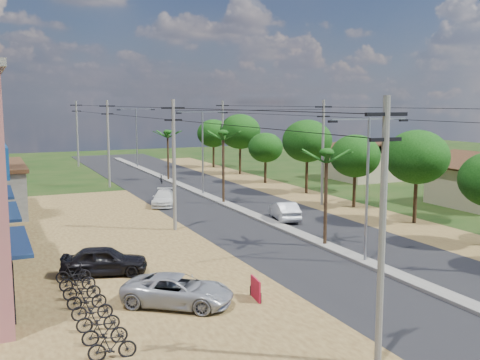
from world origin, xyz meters
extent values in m
plane|color=black|center=(0.00, 0.00, 0.00)|extent=(160.00, 160.00, 0.00)
cube|color=black|center=(0.00, 15.00, 0.02)|extent=(12.00, 110.00, 0.04)
cube|color=#605E56|center=(0.00, 18.00, 0.09)|extent=(1.00, 90.00, 0.18)
cube|color=#543B1D|center=(-15.00, 8.00, 0.02)|extent=(18.00, 46.00, 0.04)
cube|color=#543B1D|center=(8.50, 15.00, 0.01)|extent=(5.00, 90.00, 0.03)
cube|color=#102143|center=(-17.60, 0.00, 3.10)|extent=(0.80, 5.40, 0.15)
cube|color=black|center=(-17.95, 0.00, 1.30)|extent=(0.10, 3.00, 2.40)
cube|color=navy|center=(-17.92, 0.00, 6.50)|extent=(0.12, 4.20, 1.20)
cube|color=#102143|center=(-17.60, 7.00, 3.10)|extent=(0.80, 5.40, 0.15)
cube|color=black|center=(-17.95, 7.00, 1.30)|extent=(0.10, 3.00, 2.40)
cube|color=navy|center=(-17.92, 7.00, 5.85)|extent=(0.12, 4.20, 1.20)
cube|color=#102143|center=(-17.60, 14.00, 3.10)|extent=(0.80, 5.40, 0.15)
cube|color=black|center=(-17.95, 14.00, 1.30)|extent=(0.10, 3.00, 2.40)
cube|color=tan|center=(21.00, 28.00, 1.65)|extent=(7.00, 7.00, 3.30)
cylinder|color=black|center=(9.70, 7.00, 2.27)|extent=(0.28, 0.28, 4.55)
ellipsoid|color=black|center=(9.70, 7.00, 4.88)|extent=(4.60, 4.60, 3.91)
cylinder|color=black|center=(9.40, 14.00, 2.03)|extent=(0.28, 0.28, 4.06)
ellipsoid|color=black|center=(9.40, 14.00, 4.35)|extent=(4.20, 4.20, 3.57)
cylinder|color=black|center=(9.60, 22.00, 2.38)|extent=(0.28, 0.28, 4.76)
ellipsoid|color=black|center=(9.60, 22.00, 5.10)|extent=(4.80, 4.80, 4.08)
cylinder|color=black|center=(9.20, 30.00, 1.82)|extent=(0.28, 0.28, 3.64)
ellipsoid|color=black|center=(9.20, 30.00, 3.90)|extent=(3.80, 3.80, 3.23)
cylinder|color=black|center=(9.80, 38.00, 2.45)|extent=(0.28, 0.28, 4.90)
ellipsoid|color=black|center=(9.80, 38.00, 5.25)|extent=(5.00, 5.00, 4.25)
cylinder|color=black|center=(9.50, 46.00, 2.17)|extent=(0.28, 0.28, 4.34)
ellipsoid|color=black|center=(9.50, 46.00, 4.65)|extent=(4.40, 4.40, 3.74)
cylinder|color=black|center=(0.00, 4.00, 2.90)|extent=(0.22, 0.22, 5.80)
cylinder|color=black|center=(0.00, 20.00, 3.10)|extent=(0.22, 0.22, 6.20)
cylinder|color=black|center=(0.00, 36.00, 2.75)|extent=(0.22, 0.22, 5.50)
cylinder|color=gray|center=(0.00, 0.00, 4.00)|extent=(0.16, 0.16, 8.00)
cube|color=gray|center=(1.20, 0.00, 7.90)|extent=(2.40, 0.08, 0.08)
cube|color=gray|center=(-1.20, 0.00, 7.90)|extent=(2.40, 0.08, 0.08)
cube|color=black|center=(2.30, 0.00, 7.80)|extent=(0.50, 0.18, 0.12)
cube|color=black|center=(-2.30, 0.00, 7.80)|extent=(0.50, 0.18, 0.12)
cylinder|color=gray|center=(0.00, 25.00, 4.00)|extent=(0.16, 0.16, 8.00)
cube|color=gray|center=(1.20, 25.00, 7.90)|extent=(2.40, 0.08, 0.08)
cube|color=gray|center=(-1.20, 25.00, 7.90)|extent=(2.40, 0.08, 0.08)
cube|color=black|center=(2.30, 25.00, 7.80)|extent=(0.50, 0.18, 0.12)
cube|color=black|center=(-2.30, 25.00, 7.80)|extent=(0.50, 0.18, 0.12)
cylinder|color=gray|center=(0.00, 50.00, 4.00)|extent=(0.16, 0.16, 8.00)
cube|color=gray|center=(1.20, 50.00, 7.90)|extent=(2.40, 0.08, 0.08)
cube|color=gray|center=(-1.20, 50.00, 7.90)|extent=(2.40, 0.08, 0.08)
cube|color=black|center=(2.30, 50.00, 7.80)|extent=(0.50, 0.18, 0.12)
cube|color=black|center=(-2.30, 50.00, 7.80)|extent=(0.50, 0.18, 0.12)
cylinder|color=#605E56|center=(-7.00, -10.00, 4.50)|extent=(0.24, 0.24, 9.00)
cube|color=black|center=(-7.00, -10.00, 8.40)|extent=(1.60, 0.12, 0.12)
cube|color=black|center=(-7.00, -10.00, 7.60)|extent=(1.20, 0.12, 0.12)
cylinder|color=#605E56|center=(-7.00, 12.00, 4.50)|extent=(0.24, 0.24, 9.00)
cube|color=black|center=(-7.00, 12.00, 8.40)|extent=(1.60, 0.12, 0.12)
cube|color=black|center=(-7.00, 12.00, 7.60)|extent=(1.20, 0.12, 0.12)
cylinder|color=#605E56|center=(-7.00, 34.00, 4.50)|extent=(0.24, 0.24, 9.00)
cube|color=black|center=(-7.00, 34.00, 8.40)|extent=(1.60, 0.12, 0.12)
cube|color=black|center=(-7.00, 34.00, 7.60)|extent=(1.20, 0.12, 0.12)
cylinder|color=#605E56|center=(-7.00, 55.00, 4.50)|extent=(0.24, 0.24, 9.00)
cube|color=black|center=(-7.00, 55.00, 8.40)|extent=(1.60, 0.12, 0.12)
cube|color=black|center=(-7.00, 55.00, 7.60)|extent=(1.20, 0.12, 0.12)
cylinder|color=#605E56|center=(7.50, 16.00, 4.50)|extent=(0.24, 0.24, 9.00)
cube|color=black|center=(7.50, 16.00, 8.40)|extent=(1.60, 0.12, 0.12)
cube|color=black|center=(7.50, 16.00, 7.60)|extent=(1.20, 0.12, 0.12)
cylinder|color=#605E56|center=(7.50, 38.00, 4.50)|extent=(0.24, 0.24, 9.00)
cube|color=black|center=(7.50, 38.00, 8.40)|extent=(1.60, 0.12, 0.12)
cube|color=black|center=(7.50, 38.00, 7.60)|extent=(1.20, 0.12, 0.12)
imported|color=#9C9FA4|center=(1.50, 11.81, 0.69)|extent=(2.42, 4.44, 1.39)
imported|color=silver|center=(-4.98, 21.31, 0.63)|extent=(3.29, 4.72, 1.27)
imported|color=#9C9FA4|center=(-11.39, -1.96, 0.67)|extent=(5.18, 4.67, 1.34)
imported|color=black|center=(-13.41, 3.82, 0.74)|extent=(4.64, 2.93, 1.47)
imported|color=black|center=(-5.00, 21.97, 0.45)|extent=(1.05, 1.80, 0.89)
imported|color=black|center=(-1.41, 34.05, 0.50)|extent=(0.78, 1.71, 0.99)
cube|color=maroon|center=(-8.00, -2.68, 0.50)|extent=(0.24, 1.21, 1.01)
cylinder|color=black|center=(-8.00, -3.23, 0.25)|extent=(0.04, 0.04, 0.50)
cylinder|color=black|center=(-8.00, -2.13, 0.25)|extent=(0.04, 0.04, 0.50)
imported|color=black|center=(-15.06, -5.93, 0.50)|extent=(1.71, 0.66, 1.00)
imported|color=black|center=(-15.06, -4.63, 0.50)|extent=(1.71, 0.66, 1.00)
imported|color=black|center=(-15.06, -3.33, 0.50)|extent=(1.71, 0.66, 1.00)
imported|color=black|center=(-15.06, -2.03, 0.50)|extent=(1.71, 0.66, 1.00)
imported|color=black|center=(-15.06, -0.73, 0.50)|extent=(1.71, 0.66, 1.00)
imported|color=black|center=(-15.06, 0.57, 0.50)|extent=(1.71, 0.66, 1.00)
imported|color=black|center=(-15.06, 1.87, 0.50)|extent=(1.71, 0.66, 1.00)
imported|color=black|center=(-15.06, 3.17, 0.50)|extent=(1.71, 0.66, 1.00)
camera|label=1|loc=(-18.64, -24.33, 8.77)|focal=42.00mm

